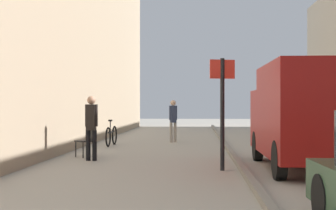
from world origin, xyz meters
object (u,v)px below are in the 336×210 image
(pedestrian_mid_block, at_px, (173,118))
(cafe_chair_near_window, at_px, (87,138))
(delivery_van, at_px, (306,114))
(street_sign_post, at_px, (222,104))
(bicycle_leaning, at_px, (111,136))
(pedestrian_main_foreground, at_px, (91,123))

(pedestrian_mid_block, distance_m, cafe_chair_near_window, 6.21)
(cafe_chair_near_window, bearing_deg, delivery_van, -160.70)
(street_sign_post, distance_m, bicycle_leaning, 7.83)
(delivery_van, bearing_deg, cafe_chair_near_window, 156.73)
(pedestrian_mid_block, relative_size, bicycle_leaning, 0.97)
(delivery_van, bearing_deg, pedestrian_main_foreground, 164.54)
(pedestrian_main_foreground, height_order, cafe_chair_near_window, pedestrian_main_foreground)
(delivery_van, distance_m, street_sign_post, 2.03)
(pedestrian_mid_block, xyz_separation_m, cafe_chair_near_window, (-2.22, -5.78, -0.45))
(pedestrian_main_foreground, bearing_deg, pedestrian_mid_block, -102.84)
(street_sign_post, distance_m, cafe_chair_near_window, 4.81)
(bicycle_leaning, bearing_deg, cafe_chair_near_window, -87.30)
(street_sign_post, height_order, bicycle_leaning, street_sign_post)
(pedestrian_main_foreground, bearing_deg, cafe_chair_near_window, -68.23)
(pedestrian_mid_block, distance_m, street_sign_post, 8.71)
(street_sign_post, xyz_separation_m, cafe_chair_near_window, (-3.80, 2.77, -1.00))
(bicycle_leaning, height_order, cafe_chair_near_window, bicycle_leaning)
(pedestrian_main_foreground, height_order, bicycle_leaning, pedestrian_main_foreground)
(delivery_van, height_order, cafe_chair_near_window, delivery_van)
(delivery_van, height_order, street_sign_post, street_sign_post)
(pedestrian_mid_block, height_order, bicycle_leaning, pedestrian_mid_block)
(pedestrian_mid_block, xyz_separation_m, street_sign_post, (1.58, -8.55, 0.55))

